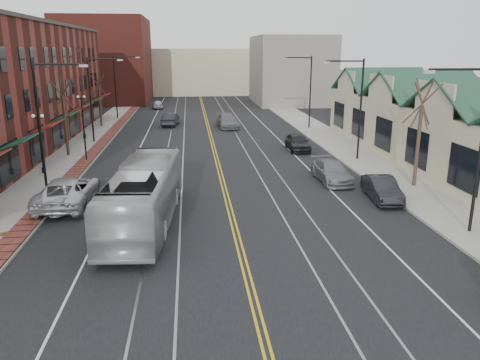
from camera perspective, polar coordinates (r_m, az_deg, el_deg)
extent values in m
plane|color=black|center=(16.91, 2.04, -15.78)|extent=(160.00, 160.00, 0.00)
cube|color=gray|center=(36.73, -21.56, 0.75)|extent=(4.00, 120.00, 0.15)
cube|color=gray|center=(38.09, 15.80, 1.76)|extent=(4.00, 120.00, 0.15)
cube|color=#B7A98D|center=(40.28, 24.02, 4.97)|extent=(8.00, 36.00, 4.60)
cube|color=maroon|center=(85.43, -15.97, 13.82)|extent=(14.00, 18.00, 14.00)
cube|color=#B7A98D|center=(99.39, -5.05, 13.07)|extent=(22.00, 14.00, 9.00)
cube|color=slate|center=(81.17, 6.20, 13.19)|extent=(12.00, 16.00, 11.00)
cylinder|color=black|center=(32.04, -23.23, 6.00)|extent=(0.16, 0.16, 8.00)
cylinder|color=black|center=(31.30, -21.30, 13.02)|extent=(3.00, 0.12, 0.12)
cube|color=#999999|center=(30.96, -18.53, 13.07)|extent=(0.50, 0.25, 0.15)
cylinder|color=black|center=(47.45, -17.76, 9.25)|extent=(0.16, 0.16, 8.00)
cylinder|color=black|center=(46.95, -16.30, 13.97)|extent=(3.00, 0.12, 0.12)
cube|color=#999999|center=(46.73, -14.43, 13.97)|extent=(0.50, 0.25, 0.15)
cylinder|color=black|center=(63.15, -14.95, 10.87)|extent=(0.16, 0.16, 8.00)
cylinder|color=black|center=(62.78, -13.80, 14.40)|extent=(3.00, 0.12, 0.12)
cube|color=#999999|center=(62.61, -12.39, 14.39)|extent=(0.50, 0.25, 0.15)
cylinder|color=black|center=(24.87, 27.25, 3.08)|extent=(0.16, 0.16, 8.00)
cylinder|color=black|center=(23.64, 25.30, 12.10)|extent=(3.00, 0.12, 0.12)
cube|color=#999999|center=(22.91, 21.99, 12.13)|extent=(0.50, 0.25, 0.15)
cylinder|color=black|center=(39.03, 14.48, 8.28)|extent=(0.16, 0.16, 8.00)
cylinder|color=black|center=(38.26, 12.70, 13.97)|extent=(3.00, 0.12, 0.12)
cube|color=#999999|center=(37.81, 10.48, 13.92)|extent=(0.50, 0.25, 0.15)
cylinder|color=black|center=(54.22, 8.57, 10.52)|extent=(0.16, 0.16, 8.00)
cylinder|color=black|center=(53.67, 7.13, 14.58)|extent=(3.00, 0.12, 0.12)
cube|color=#999999|center=(53.35, 5.51, 14.52)|extent=(0.50, 0.25, 0.15)
cylinder|color=black|center=(36.88, -22.80, 1.12)|extent=(0.28, 0.28, 0.40)
cylinder|color=black|center=(36.51, -23.09, 3.86)|extent=(0.14, 0.14, 4.00)
cube|color=black|center=(36.20, -23.43, 6.95)|extent=(0.60, 0.06, 0.06)
sphere|color=white|center=(36.27, -23.91, 7.16)|extent=(0.24, 0.24, 0.24)
sphere|color=white|center=(36.10, -23.00, 7.22)|extent=(0.24, 0.24, 0.24)
cylinder|color=black|center=(50.16, -18.42, 5.11)|extent=(0.28, 0.28, 0.40)
cylinder|color=black|center=(49.89, -18.60, 7.14)|extent=(0.14, 0.14, 4.00)
cube|color=black|center=(49.66, -18.80, 9.42)|extent=(0.60, 0.06, 0.06)
sphere|color=white|center=(49.72, -19.16, 9.57)|extent=(0.24, 0.24, 0.24)
sphere|color=white|center=(49.59, -18.47, 9.61)|extent=(0.24, 0.24, 0.24)
cylinder|color=#382B21|center=(42.05, -20.49, 6.15)|extent=(0.24, 0.24, 4.90)
cylinder|color=#382B21|center=(41.75, -20.82, 9.59)|extent=(0.58, 1.37, 2.90)
cylinder|color=#382B21|center=(41.75, -20.82, 9.59)|extent=(1.60, 0.66, 2.78)
cylinder|color=#382B21|center=(41.75, -20.82, 9.59)|extent=(0.53, 1.23, 2.96)
cylinder|color=#382B21|center=(41.75, -20.82, 9.59)|extent=(1.69, 1.03, 2.64)
cylinder|color=#382B21|center=(41.75, -20.82, 9.59)|extent=(1.78, 1.29, 2.48)
cylinder|color=#382B21|center=(57.58, -16.69, 8.61)|extent=(0.24, 0.24, 4.55)
cylinder|color=#382B21|center=(57.37, -16.87, 10.96)|extent=(0.55, 1.28, 2.69)
cylinder|color=#382B21|center=(57.37, -16.87, 10.96)|extent=(1.49, 0.62, 2.58)
cylinder|color=#382B21|center=(57.37, -16.87, 10.96)|extent=(0.50, 1.15, 2.75)
cylinder|color=#382B21|center=(57.37, -16.87, 10.96)|extent=(1.57, 0.97, 2.45)
cylinder|color=#382B21|center=(57.37, -16.87, 10.96)|extent=(1.66, 1.20, 2.30)
cylinder|color=#382B21|center=(32.40, 20.85, 3.86)|extent=(0.24, 0.24, 5.25)
cylinder|color=#382B21|center=(32.01, 21.33, 8.64)|extent=(0.61, 1.46, 3.10)
cylinder|color=#382B21|center=(32.01, 21.33, 8.64)|extent=(1.70, 0.70, 2.97)
cylinder|color=#382B21|center=(32.01, 21.33, 8.64)|extent=(0.56, 1.31, 3.17)
cylinder|color=#382B21|center=(32.01, 21.33, 8.64)|extent=(1.80, 1.10, 2.82)
cylinder|color=#382B21|center=(32.01, 21.33, 8.64)|extent=(1.90, 1.37, 2.65)
cylinder|color=#592D19|center=(25.56, -26.67, -5.90)|extent=(0.60, 0.60, 0.02)
cylinder|color=black|center=(39.84, -18.40, 4.61)|extent=(0.12, 0.12, 3.20)
imported|color=black|center=(39.56, -18.61, 7.10)|extent=(0.18, 0.15, 0.90)
imported|color=#B4B4B6|center=(24.57, -11.58, -1.76)|extent=(3.63, 11.69, 3.20)
imported|color=silver|center=(28.95, -20.25, -1.31)|extent=(2.85, 6.18, 1.72)
imported|color=black|center=(29.47, 16.92, -1.03)|extent=(1.85, 4.39, 1.41)
imported|color=slate|center=(32.83, 11.10, 1.03)|extent=(2.12, 4.90, 1.41)
imported|color=black|center=(42.63, 7.03, 4.62)|extent=(1.87, 4.49, 1.52)
imported|color=black|center=(57.07, -8.47, 7.34)|extent=(2.14, 4.79, 1.53)
imported|color=slate|center=(54.85, -1.57, 7.18)|extent=(2.64, 5.47, 1.53)
imported|color=#ABAEB3|center=(74.25, -10.04, 9.08)|extent=(2.03, 4.05, 1.32)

